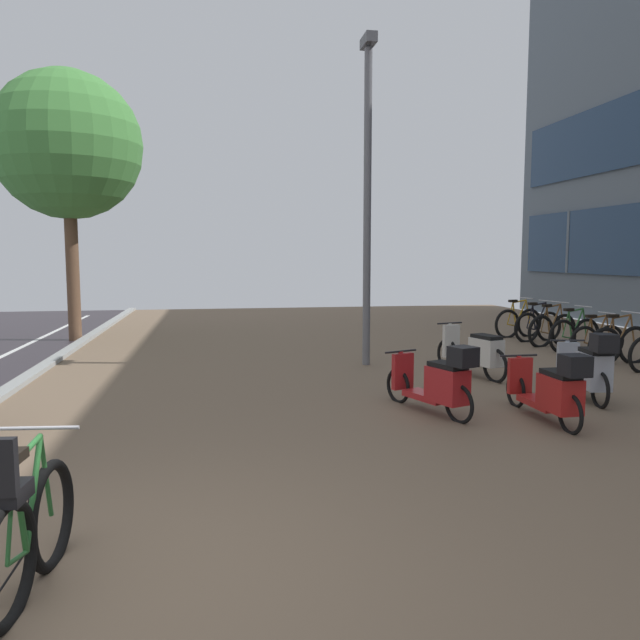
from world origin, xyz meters
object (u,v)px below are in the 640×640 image
object	(u,v)px
bicycle_rack_05	(620,345)
bicycle_rack_10	(518,323)
bicycle_rack_07	(574,335)
bicycle_rack_06	(597,341)
bicycle_rack_08	(552,330)
bicycle_rack_09	(538,326)
street_tree	(67,146)
scooter_far	(589,368)
scooter_near	(552,389)
scooter_mid	(438,382)
bicycle_foreground	(21,532)
scooter_extra	(476,353)
lamp_post	(367,187)

from	to	relation	value
bicycle_rack_05	bicycle_rack_10	distance (m)	3.88
bicycle_rack_07	bicycle_rack_10	bearing A→B (deg)	91.39
bicycle_rack_06	bicycle_rack_08	size ratio (longest dim) A/B	0.91
bicycle_rack_09	street_tree	xyz separation A→B (m)	(-10.88, 2.08, 4.21)
bicycle_rack_10	scooter_far	world-z (taller)	scooter_far
bicycle_rack_06	scooter_near	bearing A→B (deg)	-129.23
bicycle_rack_08	scooter_mid	world-z (taller)	bicycle_rack_08
bicycle_foreground	scooter_extra	world-z (taller)	bicycle_foreground
bicycle_foreground	street_tree	bearing A→B (deg)	100.48
street_tree	scooter_near	bearing A→B (deg)	-50.20
bicycle_rack_05	bicycle_rack_10	size ratio (longest dim) A/B	1.01
bicycle_rack_08	bicycle_rack_10	world-z (taller)	bicycle_rack_08
bicycle_rack_05	scooter_extra	size ratio (longest dim) A/B	0.79
bicycle_rack_09	scooter_extra	world-z (taller)	bicycle_rack_09
bicycle_rack_10	bicycle_rack_09	bearing A→B (deg)	-83.22
scooter_mid	scooter_far	bearing A→B (deg)	9.39
bicycle_rack_05	street_tree	world-z (taller)	street_tree
lamp_post	bicycle_rack_09	bearing A→B (deg)	26.26
bicycle_rack_05	lamp_post	bearing A→B (deg)	171.08
bicycle_rack_07	bicycle_rack_08	world-z (taller)	bicycle_rack_08
bicycle_rack_09	lamp_post	xyz separation A→B (m)	(-4.79, -2.36, 2.92)
bicycle_foreground	bicycle_rack_05	distance (m)	10.79
bicycle_rack_08	bicycle_rack_10	bearing A→B (deg)	90.10
lamp_post	scooter_far	bearing A→B (deg)	-54.70
bicycle_foreground	bicycle_rack_06	bearing A→B (deg)	39.88
scooter_far	street_tree	xyz separation A→B (m)	(-8.43, 7.77, 4.11)
bicycle_foreground	street_tree	world-z (taller)	street_tree
bicycle_foreground	bicycle_rack_10	world-z (taller)	bicycle_foreground
bicycle_rack_07	scooter_extra	world-z (taller)	bicycle_rack_07
lamp_post	bicycle_rack_07	bearing A→B (deg)	9.71
bicycle_rack_08	scooter_far	bearing A→B (deg)	-115.62
bicycle_rack_05	bicycle_rack_08	size ratio (longest dim) A/B	1.00
bicycle_rack_05	lamp_post	distance (m)	5.58
scooter_mid	scooter_near	bearing A→B (deg)	-26.57
bicycle_foreground	street_tree	distance (m)	12.58
scooter_near	scooter_mid	size ratio (longest dim) A/B	1.09
scooter_extra	bicycle_rack_06	bearing A→B (deg)	24.35
bicycle_rack_08	bicycle_rack_09	world-z (taller)	bicycle_rack_08
scooter_far	street_tree	bearing A→B (deg)	137.36
bicycle_rack_06	scooter_mid	world-z (taller)	scooter_mid
street_tree	scooter_mid	bearing A→B (deg)	-53.24
bicycle_rack_07	scooter_near	distance (m)	6.23
bicycle_rack_07	bicycle_rack_10	size ratio (longest dim) A/B	0.97
bicycle_rack_06	street_tree	xyz separation A→B (m)	(-10.85, 4.41, 4.24)
bicycle_rack_10	lamp_post	world-z (taller)	lamp_post
bicycle_rack_05	bicycle_rack_07	xyz separation A→B (m)	(0.06, 1.55, -0.01)
bicycle_rack_05	lamp_post	world-z (taller)	lamp_post
street_tree	bicycle_rack_10	bearing A→B (deg)	-6.92
bicycle_rack_06	bicycle_rack_10	distance (m)	3.10
bicycle_rack_10	lamp_post	distance (m)	6.36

